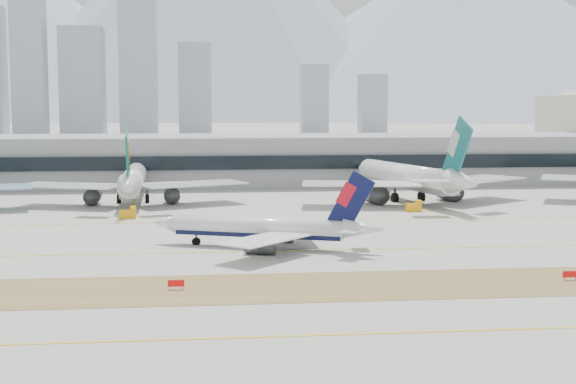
{
  "coord_description": "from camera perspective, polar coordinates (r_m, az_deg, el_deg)",
  "views": [
    {
      "loc": [
        -19.63,
        -137.53,
        24.45
      ],
      "look_at": [
        -3.11,
        18.0,
        7.5
      ],
      "focal_mm": 50.0,
      "sensor_mm": 36.0,
      "label": 1
    }
  ],
  "objects": [
    {
      "name": "gse_b",
      "position": [
        177.63,
        -11.27,
        -1.51
      ],
      "size": [
        3.55,
        2.0,
        2.6
      ],
      "color": "#FEAB0D",
      "rests_on": "ground"
    },
    {
      "name": "ground",
      "position": [
        141.06,
        2.03,
        -3.8
      ],
      "size": [
        3000.0,
        3000.0,
        0.0
      ],
      "primitive_type": "plane",
      "color": "#A19F97",
      "rests_on": "ground"
    },
    {
      "name": "hold_sign_left",
      "position": [
        108.19,
        -7.96,
        -6.46
      ],
      "size": [
        2.2,
        0.15,
        1.35
      ],
      "color": "red",
      "rests_on": "ground"
    },
    {
      "name": "gse_c",
      "position": [
        187.64,
        8.95,
        -1.06
      ],
      "size": [
        3.55,
        2.0,
        2.6
      ],
      "color": "#FEAB0D",
      "rests_on": "ground"
    },
    {
      "name": "mountain_ridge",
      "position": [
        1550.57,
        -4.18,
        11.99
      ],
      "size": [
        2830.0,
        1120.0,
        470.0
      ],
      "color": "#9EA8B7",
      "rests_on": "ground"
    },
    {
      "name": "terminal",
      "position": [
        253.69,
        -1.61,
        2.35
      ],
      "size": [
        280.0,
        43.1,
        15.0
      ],
      "color": "gray",
      "rests_on": "ground"
    },
    {
      "name": "apron_markings",
      "position": [
        89.26,
        6.98,
        -9.75
      ],
      "size": [
        360.0,
        122.22,
        0.06
      ],
      "color": "brown",
      "rests_on": "ground"
    },
    {
      "name": "widebody_eva",
      "position": [
        203.7,
        -11.0,
        0.72
      ],
      "size": [
        57.44,
        56.15,
        20.48
      ],
      "rotation": [
        0.0,
        0.0,
        1.61
      ],
      "color": "white",
      "rests_on": "ground"
    },
    {
      "name": "city_skyline",
      "position": [
        597.88,
        -14.6,
        8.42
      ],
      "size": [
        342.0,
        49.8,
        140.0
      ],
      "color": "#979DAC",
      "rests_on": "ground"
    },
    {
      "name": "widebody_cathay",
      "position": [
        205.72,
        8.71,
        0.95
      ],
      "size": [
        60.94,
        60.74,
        22.35
      ],
      "rotation": [
        0.0,
        0.0,
        1.81
      ],
      "color": "white",
      "rests_on": "ground"
    },
    {
      "name": "taxiing_airliner",
      "position": [
        137.64,
        -1.55,
        -2.64
      ],
      "size": [
        39.65,
        33.54,
        13.88
      ],
      "rotation": [
        0.0,
        0.0,
        2.77
      ],
      "color": "white",
      "rests_on": "ground"
    },
    {
      "name": "hold_sign_right",
      "position": [
        119.56,
        19.43,
        -5.54
      ],
      "size": [
        2.2,
        0.15,
        1.35
      ],
      "color": "red",
      "rests_on": "ground"
    }
  ]
}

